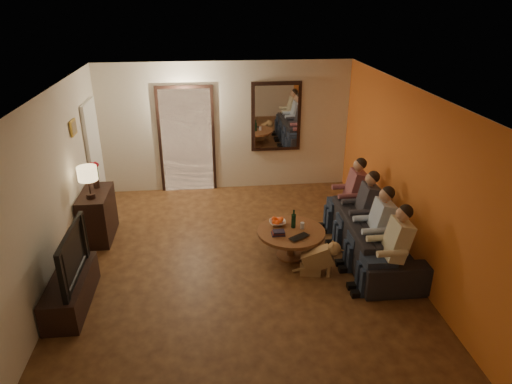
{
  "coord_description": "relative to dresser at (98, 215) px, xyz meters",
  "views": [
    {
      "loc": [
        -0.39,
        -5.9,
        3.8
      ],
      "look_at": [
        0.3,
        0.3,
        1.05
      ],
      "focal_mm": 32.0,
      "sensor_mm": 36.0,
      "label": 1
    }
  ],
  "objects": [
    {
      "name": "wine_glass",
      "position": [
        3.26,
        -0.9,
        0.09
      ],
      "size": [
        0.06,
        0.06,
        0.1
      ],
      "primitive_type": "cylinder",
      "color": "silver",
      "rests_on": "coffee_table"
    },
    {
      "name": "ceiling",
      "position": [
        2.25,
        -1.09,
        2.19
      ],
      "size": [
        5.0,
        6.0,
        0.01
      ],
      "primitive_type": "cube",
      "color": "white",
      "rests_on": "back_wall"
    },
    {
      "name": "mirror_frame",
      "position": [
        3.25,
        1.87,
        1.09
      ],
      "size": [
        1.0,
        0.05,
        1.4
      ],
      "primitive_type": "cube",
      "color": "black",
      "rests_on": "back_wall"
    },
    {
      "name": "coffee_table",
      "position": [
        3.08,
        -0.95,
        -0.18
      ],
      "size": [
        1.29,
        1.29,
        0.45
      ],
      "primitive_type": "cylinder",
      "rotation": [
        0.0,
        0.0,
        0.28
      ],
      "color": "brown",
      "rests_on": "floor"
    },
    {
      "name": "white_door",
      "position": [
        -0.21,
        1.21,
        0.61
      ],
      "size": [
        0.06,
        0.85,
        2.04
      ],
      "primitive_type": "cube",
      "color": "white",
      "rests_on": "floor"
    },
    {
      "name": "art_canvas",
      "position": [
        -0.21,
        0.21,
        1.44
      ],
      "size": [
        0.01,
        0.22,
        0.18
      ],
      "primitive_type": "cube",
      "color": "brown",
      "rests_on": "left_wall"
    },
    {
      "name": "bowl",
      "position": [
        2.9,
        -0.73,
        0.07
      ],
      "size": [
        0.26,
        0.26,
        0.06
      ],
      "primitive_type": "imported",
      "color": "white",
      "rests_on": "coffee_table"
    },
    {
      "name": "oranges",
      "position": [
        2.9,
        -0.73,
        0.14
      ],
      "size": [
        0.2,
        0.2,
        0.08
      ],
      "primitive_type": null,
      "color": "#FF5015",
      "rests_on": "bowl"
    },
    {
      "name": "fridge_glimpse",
      "position": [
        1.7,
        1.9,
        0.49
      ],
      "size": [
        0.45,
        0.03,
        1.7
      ],
      "primitive_type": "cube",
      "color": "silver",
      "rests_on": "floor"
    },
    {
      "name": "person_d",
      "position": [
        4.24,
        -0.18,
        0.19
      ],
      "size": [
        0.6,
        0.4,
        1.2
      ],
      "primitive_type": null,
      "color": "tan",
      "rests_on": "sofa"
    },
    {
      "name": "tv",
      "position": [
        0.0,
        -1.83,
        0.35
      ],
      "size": [
        1.16,
        0.15,
        0.67
      ],
      "primitive_type": "imported",
      "rotation": [
        0.0,
        0.0,
        1.57
      ],
      "color": "black",
      "rests_on": "tv_stand"
    },
    {
      "name": "table_lamp",
      "position": [
        0.0,
        -0.22,
        0.68
      ],
      "size": [
        0.3,
        0.3,
        0.54
      ],
      "primitive_type": null,
      "color": "beige",
      "rests_on": "dresser"
    },
    {
      "name": "dresser",
      "position": [
        0.0,
        0.0,
        0.0
      ],
      "size": [
        0.45,
        0.92,
        0.82
      ],
      "primitive_type": "cube",
      "color": "black",
      "rests_on": "floor"
    },
    {
      "name": "tv_stand",
      "position": [
        0.0,
        -1.83,
        -0.2
      ],
      "size": [
        0.45,
        1.27,
        0.42
      ],
      "primitive_type": "cube",
      "color": "black",
      "rests_on": "floor"
    },
    {
      "name": "person_c",
      "position": [
        4.24,
        -0.78,
        0.19
      ],
      "size": [
        0.6,
        0.4,
        1.2
      ],
      "primitive_type": null,
      "color": "tan",
      "rests_on": "sofa"
    },
    {
      "name": "floor",
      "position": [
        2.25,
        -1.09,
        -0.41
      ],
      "size": [
        5.0,
        6.0,
        0.01
      ],
      "primitive_type": "cube",
      "color": "#412111",
      "rests_on": "ground"
    },
    {
      "name": "laptop",
      "position": [
        3.18,
        -1.23,
        0.05
      ],
      "size": [
        0.39,
        0.36,
        0.03
      ],
      "primitive_type": "imported",
      "rotation": [
        0.0,
        0.0,
        0.57
      ],
      "color": "black",
      "rests_on": "coffee_table"
    },
    {
      "name": "dog",
      "position": [
        3.37,
        -1.48,
        -0.13
      ],
      "size": [
        0.6,
        0.35,
        0.56
      ],
      "primitive_type": null,
      "rotation": [
        0.0,
        0.0,
        -0.2
      ],
      "color": "#A17B4A",
      "rests_on": "floor"
    },
    {
      "name": "door_trim",
      "position": [
        1.45,
        1.88,
        0.64
      ],
      "size": [
        1.12,
        0.04,
        2.22
      ],
      "primitive_type": "cube",
      "color": "black",
      "rests_on": "floor"
    },
    {
      "name": "framed_art",
      "position": [
        -0.22,
        0.21,
        1.44
      ],
      "size": [
        0.03,
        0.28,
        0.24
      ],
      "primitive_type": "cube",
      "color": "#B28C33",
      "rests_on": "left_wall"
    },
    {
      "name": "front_wall",
      "position": [
        2.25,
        -4.09,
        0.89
      ],
      "size": [
        5.0,
        0.02,
        2.6
      ],
      "primitive_type": "cube",
      "color": "beige",
      "rests_on": "floor"
    },
    {
      "name": "orange_accent",
      "position": [
        4.74,
        -1.09,
        0.89
      ],
      "size": [
        0.01,
        6.0,
        2.6
      ],
      "primitive_type": "cube",
      "color": "orange",
      "rests_on": "right_wall"
    },
    {
      "name": "wine_bottle",
      "position": [
        3.13,
        -0.85,
        0.2
      ],
      "size": [
        0.07,
        0.07,
        0.31
      ],
      "primitive_type": null,
      "color": "black",
      "rests_on": "coffee_table"
    },
    {
      "name": "person_a",
      "position": [
        4.24,
        -1.98,
        0.19
      ],
      "size": [
        0.6,
        0.4,
        1.2
      ],
      "primitive_type": null,
      "color": "tan",
      "rests_on": "sofa"
    },
    {
      "name": "sofa",
      "position": [
        4.34,
        -1.08,
        -0.07
      ],
      "size": [
        2.31,
        0.95,
        0.67
      ],
      "primitive_type": "imported",
      "rotation": [
        0.0,
        0.0,
        1.55
      ],
      "color": "black",
      "rests_on": "floor"
    },
    {
      "name": "right_wall",
      "position": [
        4.75,
        -1.09,
        0.89
      ],
      "size": [
        0.02,
        6.0,
        2.6
      ],
      "primitive_type": "cube",
      "color": "beige",
      "rests_on": "floor"
    },
    {
      "name": "flower_vase",
      "position": [
        0.0,
        0.22,
        0.63
      ],
      "size": [
        0.14,
        0.14,
        0.44
      ],
      "primitive_type": null,
      "color": "#AE1222",
      "rests_on": "dresser"
    },
    {
      "name": "left_wall",
      "position": [
        -0.25,
        -1.09,
        0.89
      ],
      "size": [
        0.02,
        6.0,
        2.6
      ],
      "primitive_type": "cube",
      "color": "beige",
      "rests_on": "floor"
    },
    {
      "name": "kitchen_doorway",
      "position": [
        1.45,
        1.89,
        0.64
      ],
      "size": [
        1.0,
        0.06,
        2.1
      ],
      "primitive_type": "cube",
      "color": "#FFE0A5",
      "rests_on": "floor"
    },
    {
      "name": "book_stack",
      "position": [
        2.86,
        -1.05,
        0.08
      ],
      "size": [
        0.2,
        0.15,
        0.07
      ],
      "primitive_type": null,
      "color": "black",
      "rests_on": "coffee_table"
    },
    {
      "name": "person_b",
      "position": [
        4.24,
        -1.38,
        0.19
      ],
      "size": [
        0.6,
        0.4,
        1.2
      ],
      "primitive_type": null,
      "color": "tan",
      "rests_on": "sofa"
    },
    {
      "name": "back_wall",
      "position": [
        2.25,
        1.91,
        0.89
      ],
      "size": [
        5.0,
        0.02,
        2.6
      ],
      "primitive_type": "cube",
      "color": "beige",
      "rests_on": "floor"
    },
    {
      "name": "mirror_glass",
      "position": [
        3.25,
        1.84,
        1.09
      ],
      "size": [
        0.86,
        0.02,
        1.26
      ],
      "primitive_type": "cube",
      "color": "white",
      "rests_on": "back_wall"
    }
  ]
}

